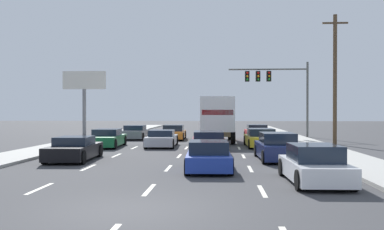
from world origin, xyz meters
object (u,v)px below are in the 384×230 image
object	(u,v)px
box_truck	(217,117)
car_silver	(162,139)
car_gray	(135,133)
car_orange	(174,133)
car_green	(107,139)
car_navy	(277,148)
car_black	(74,149)
car_maroon	(208,143)
car_yellow	(261,138)
utility_pole_mid	(335,78)
car_red	(257,133)
roadside_billboard	(84,89)
car_blue	(209,157)
car_white	(314,165)
traffic_signal_mast	(271,81)

from	to	relation	value
box_truck	car_silver	bearing A→B (deg)	-129.59
car_gray	car_orange	world-z (taller)	car_orange
car_green	car_navy	distance (m)	12.53
car_black	car_maroon	world-z (taller)	car_maroon
car_orange	car_gray	bearing A→B (deg)	176.87
car_yellow	car_green	bearing A→B (deg)	-176.95
utility_pole_mid	car_silver	bearing A→B (deg)	-167.27
box_truck	car_red	size ratio (longest dim) A/B	1.89
roadside_billboard	car_red	bearing A→B (deg)	-22.53
car_orange	car_maroon	distance (m)	12.11
car_yellow	car_silver	bearing A→B (deg)	-179.58
car_gray	car_blue	size ratio (longest dim) A/B	0.98
car_gray	roadside_billboard	distance (m)	10.12
car_gray	car_black	xyz separation A→B (m)	(0.11, -15.87, -0.02)
utility_pole_mid	roadside_billboard	size ratio (longest dim) A/B	1.45
car_black	car_silver	bearing A→B (deg)	69.23
car_green	car_navy	world-z (taller)	car_navy
car_navy	car_orange	bearing A→B (deg)	113.95
car_white	car_blue	bearing A→B (deg)	142.00
car_silver	traffic_signal_mast	bearing A→B (deg)	53.22
traffic_signal_mast	car_blue	bearing A→B (deg)	-102.77
car_orange	box_truck	distance (m)	4.86
car_orange	car_yellow	bearing A→B (deg)	-47.88
box_truck	traffic_signal_mast	xyz separation A→B (m)	(5.01, 7.17, 3.21)
car_green	car_black	world-z (taller)	car_green
car_gray	car_silver	bearing A→B (deg)	-66.39
box_truck	roadside_billboard	xyz separation A→B (m)	(-13.41, 9.71, 2.69)
box_truck	car_red	world-z (taller)	box_truck
car_yellow	traffic_signal_mast	size ratio (longest dim) A/B	0.61
traffic_signal_mast	car_red	bearing A→B (deg)	-111.42
box_truck	car_maroon	world-z (taller)	box_truck
car_orange	car_navy	xyz separation A→B (m)	(6.65, -14.97, 0.05)
roadside_billboard	traffic_signal_mast	bearing A→B (deg)	-7.83
car_orange	roadside_billboard	world-z (taller)	roadside_billboard
roadside_billboard	car_green	bearing A→B (deg)	-67.20
traffic_signal_mast	car_silver	bearing A→B (deg)	-126.78
traffic_signal_mast	utility_pole_mid	world-z (taller)	utility_pole_mid
car_orange	box_truck	world-z (taller)	box_truck
car_green	car_white	distance (m)	17.45
car_white	box_truck	bearing A→B (deg)	100.13
car_blue	car_white	xyz separation A→B (m)	(3.58, -2.80, 0.03)
car_navy	car_green	bearing A→B (deg)	145.18
car_red	car_white	distance (m)	21.54
car_silver	car_maroon	bearing A→B (deg)	-53.30
car_maroon	car_red	size ratio (longest dim) A/B	1.17
car_orange	roadside_billboard	size ratio (longest dim) A/B	0.67
car_yellow	traffic_signal_mast	bearing A→B (deg)	79.86
car_silver	utility_pole_mid	world-z (taller)	utility_pole_mid
car_silver	car_blue	world-z (taller)	car_blue
car_orange	car_red	xyz separation A→B (m)	(6.92, -0.13, 0.02)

